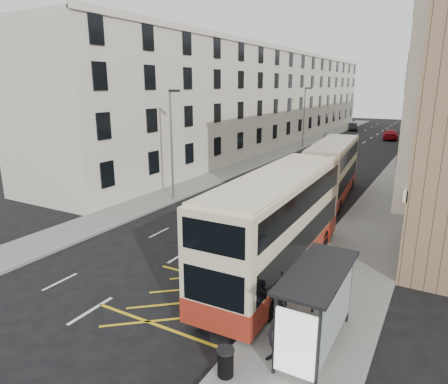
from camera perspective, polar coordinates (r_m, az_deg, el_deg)
The scene contains 21 objects.
ground at distance 18.09m, azimuth -13.72°, elevation -13.24°, with size 200.00×200.00×0.00m, color black.
pavement_right at distance 42.35m, azimuth 24.50°, elevation 2.27°, with size 4.00×120.00×0.15m, color slate.
pavement_left at distance 46.20m, azimuth 5.05°, elevation 4.54°, with size 3.00×120.00×0.15m, color slate.
kerb_right at distance 42.55m, azimuth 21.83°, elevation 2.61°, with size 0.25×120.00×0.15m, color gray.
kerb_left at distance 45.61m, azimuth 6.77°, elevation 4.36°, with size 0.25×120.00×0.15m, color gray.
road_markings at distance 58.11m, azimuth 18.11°, elevation 5.94°, with size 10.00×110.00×0.01m, color silver, non-canonical shape.
terrace_left at distance 62.04m, azimuth 6.20°, elevation 13.17°, with size 9.18×79.00×13.25m.
bus_shelter at distance 13.00m, azimuth 13.28°, elevation -14.39°, with size 1.65×4.25×2.70m.
guard_railing at distance 19.39m, azimuth 12.32°, elevation -8.34°, with size 0.06×6.56×1.01m.
street_lamp_near at distance 29.51m, azimuth -7.46°, elevation 7.50°, with size 0.93×0.18×8.00m.
street_lamp_far at distance 56.34m, azimuth 11.43°, elevation 10.87°, with size 0.93×0.18×8.00m.
double_decker_front at distance 18.14m, azimuth 7.65°, elevation -4.58°, with size 2.99×11.83×4.69m.
double_decker_rear at distance 31.45m, azimuth 15.19°, elevation 3.06°, with size 3.52×11.02×4.32m.
litter_bin at distance 12.68m, azimuth 0.22°, elevation -23.09°, with size 0.54×0.54×0.89m.
pedestrian_near at distance 14.67m, azimuth 7.83°, elevation -15.69°, with size 0.60×0.39×1.65m, color black.
pedestrian_mid at distance 12.91m, azimuth 7.94°, elevation -20.06°, with size 0.87×0.68×1.79m, color black.
pedestrian_far at distance 15.66m, azimuth 7.84°, elevation -13.63°, with size 0.95×0.40×1.62m, color black.
white_van at distance 52.81m, azimuth 13.52°, elevation 6.23°, with size 2.44×5.30×1.47m, color white.
car_silver at distance 64.62m, azimuth 14.66°, elevation 7.62°, with size 1.53×3.81×1.30m, color #A6A8AD.
car_dark at distance 81.16m, azimuth 17.87°, elevation 8.84°, with size 1.48×4.25×1.40m, color black.
car_red at distance 69.77m, azimuth 22.70°, elevation 7.58°, with size 2.21×5.43×1.58m, color #91040B.
Camera 1 is at (11.24, -11.39, 8.43)m, focal length 32.00 mm.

